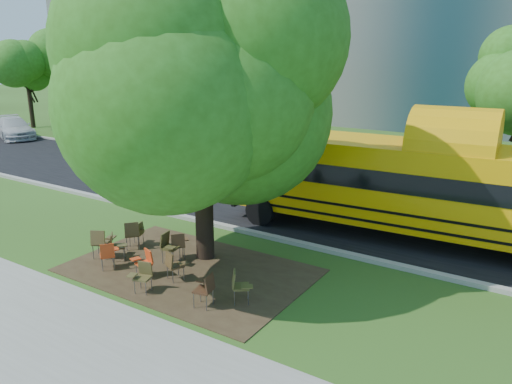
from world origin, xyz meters
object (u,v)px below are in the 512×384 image
Objects in this scene: chair_9 at (138,231)px; pedestrian_b at (116,128)px; chair_3 at (145,260)px; chair_11 at (179,243)px; bg_car_white at (14,128)px; chair_6 at (206,287)px; black_car at (165,182)px; bg_car_silver at (120,142)px; chair_8 at (133,232)px; main_tree at (200,88)px; chair_10 at (169,245)px; chair_0 at (101,241)px; chair_1 at (116,244)px; school_bus at (444,189)px; chair_2 at (108,253)px; pedestrian_a at (133,134)px; chair_5 at (143,274)px; chair_7 at (239,284)px; bg_car_red at (196,154)px; chair_4 at (174,264)px.

pedestrian_b is (-15.25, 12.92, 0.46)m from chair_9.
chair_3 is 22.46m from pedestrian_b.
chair_11 is 0.17× the size of bg_car_white.
black_car reaches higher than chair_6.
chair_3 is 27.22m from bg_car_white.
chair_9 is 0.21× the size of bg_car_silver.
chair_3 is 1.46m from chair_11.
black_car reaches higher than chair_8.
main_tree reaches higher than chair_10.
chair_0 is at bearing -151.87° from chair_8.
school_bus is at bearing 86.76° from chair_1.
chair_2 is 1.61m from chair_8.
black_car reaches higher than chair_0.
chair_2 is at bearing -108.08° from pedestrian_a.
chair_5 is 0.86× the size of chair_8.
chair_3 is at bearing -66.05° from chair_5.
chair_5 is 2.67m from chair_7.
black_car reaches higher than chair_7.
chair_8 is 0.18× the size of bg_car_red.
chair_10 is (1.17, 1.32, 0.07)m from chair_2.
black_car is at bearing -32.76° from chair_3.
chair_0 is 1.10× the size of chair_11.
bg_car_white is at bearing 78.19° from black_car.
bg_car_silver is at bearing -176.96° from chair_1.
chair_7 is (2.53, 0.86, 0.04)m from chair_5.
school_bus is at bearing 73.64° from chair_4.
pedestrian_b is (-17.15, 14.51, 0.45)m from chair_3.
chair_6 is 0.47× the size of pedestrian_b.
chair_5 is at bearing -67.24° from chair_2.
chair_0 is 1.17× the size of chair_3.
pedestrian_a reaches higher than chair_0.
main_tree is at bearing 84.14° from chair_1.
bg_car_red is at bearing 89.67° from chair_0.
bg_car_silver is (-14.34, 12.30, 0.14)m from chair_3.
bg_car_red is at bearing 66.54° from pedestrian_b.
chair_6 is at bearing -126.34° from bg_car_red.
school_bus is 10.61m from chair_1.
chair_1 is 21.05m from pedestrian_b.
chair_1 is 1.90m from chair_11.
pedestrian_a is (-6.89, 1.96, 0.18)m from bg_car_red.
chair_2 is 0.96× the size of chair_7.
chair_6 is 4.67m from chair_8.
chair_0 is 5.20m from chair_7.
chair_7 is at bearing 48.30° from pedestrian_b.
bg_car_white is (-19.55, 5.21, 0.07)m from black_car.
chair_0 is 20.77m from pedestrian_b.
chair_4 is 20.38m from pedestrian_a.
bg_car_silver is (-12.78, 11.94, 0.11)m from chair_1.
bg_car_silver is at bearing 162.75° from school_bus.
bg_car_white is at bearing -43.16° from chair_5.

